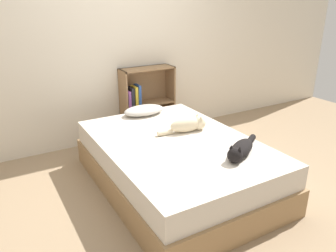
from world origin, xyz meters
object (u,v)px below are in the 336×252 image
Objects in this scene: pillow at (144,110)px; cat_light at (189,124)px; bookshelf at (144,101)px; cat_dark at (241,149)px; bed at (176,163)px.

pillow is 0.92× the size of cat_light.
bookshelf is (0.07, 1.18, -0.07)m from cat_light.
bed is at bearing -90.73° from cat_dark.
bookshelf is at bearing 76.83° from bed.
bookshelf reaches higher than pillow.
cat_dark reaches higher than bed.
cat_dark is (0.32, -0.56, 0.31)m from bed.
pillow reaches higher than bed.
pillow is at bearing 110.17° from cat_light.
bookshelf is at bearing 63.50° from pillow.
pillow is (0.07, 0.85, 0.30)m from bed.
cat_dark is (0.08, -0.70, -0.02)m from cat_light.
bookshelf reaches higher than cat_dark.
cat_dark is 0.59× the size of bookshelf.
cat_light is 1.19m from bookshelf.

